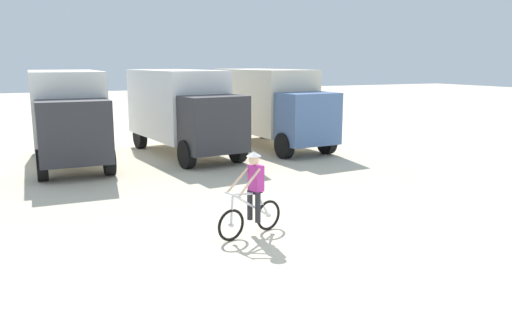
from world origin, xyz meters
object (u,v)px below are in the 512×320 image
object	(u,v)px
cyclist_orange_shirt	(252,197)
box_truck_cream_rv	(271,104)
box_truck_avon_van	(182,108)
box_truck_white_box	(67,112)

from	to	relation	value
cyclist_orange_shirt	box_truck_cream_rv	bearing A→B (deg)	61.66
box_truck_avon_van	box_truck_cream_rv	world-z (taller)	same
box_truck_white_box	box_truck_cream_rv	world-z (taller)	same
box_truck_cream_rv	cyclist_orange_shirt	xyz separation A→B (m)	(-5.57, -10.33, -1.03)
box_truck_cream_rv	cyclist_orange_shirt	size ratio (longest dim) A/B	3.80
box_truck_avon_van	cyclist_orange_shirt	bearing A→B (deg)	-98.49
cyclist_orange_shirt	box_truck_white_box	bearing A→B (deg)	105.52
box_truck_avon_van	cyclist_orange_shirt	world-z (taller)	box_truck_avon_van
box_truck_white_box	cyclist_orange_shirt	distance (m)	10.53
box_truck_white_box	cyclist_orange_shirt	world-z (taller)	box_truck_white_box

